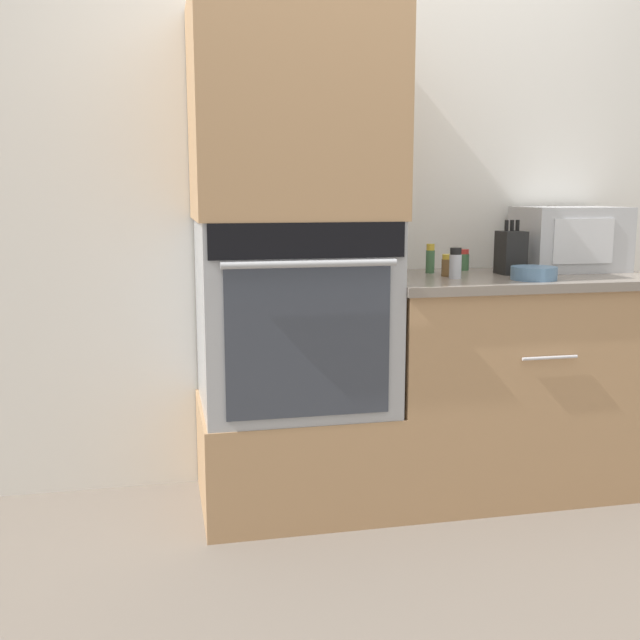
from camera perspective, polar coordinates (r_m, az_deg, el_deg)
The scene contains 13 objects.
ground_plane at distance 2.89m, azimuth 6.54°, elevation -15.32°, with size 12.00×12.00×0.00m, color #6B6056.
wall_back at distance 3.22m, azimuth 3.34°, elevation 10.26°, with size 8.00×0.05×2.50m.
oven_cabinet_base at distance 2.99m, azimuth -1.98°, elevation -10.14°, with size 0.73×0.60×0.40m.
wall_oven at distance 2.85m, azimuth -2.04°, elevation 0.49°, with size 0.70×0.64×0.71m.
oven_cabinet_upper at distance 2.83m, azimuth -2.14°, elevation 15.66°, with size 0.73×0.60×0.79m.
counter_unit at distance 3.20m, azimuth 14.25°, elevation -4.56°, with size 1.11×0.63×0.89m.
microwave at distance 3.36m, azimuth 18.47°, elevation 5.89°, with size 0.43×0.31×0.27m.
knife_block at distance 3.14m, azimuth 14.34°, elevation 5.03°, with size 0.10×0.11×0.22m.
bowl at distance 2.97m, azimuth 15.98°, elevation 3.45°, with size 0.17×0.17×0.05m.
condiment_jar_near at distance 2.94m, azimuth 10.28°, elevation 4.26°, with size 0.05×0.05×0.12m.
condiment_jar_mid at distance 3.12m, azimuth 8.40°, elevation 4.63°, with size 0.04×0.04×0.12m.
condiment_jar_far at distance 3.26m, azimuth 10.90°, elevation 4.51°, with size 0.04×0.04×0.09m.
condiment_jar_back at distance 3.02m, azimuth 9.74°, elevation 4.11°, with size 0.05×0.05×0.09m.
Camera 1 is at (-0.86, -2.47, 1.22)m, focal length 42.00 mm.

